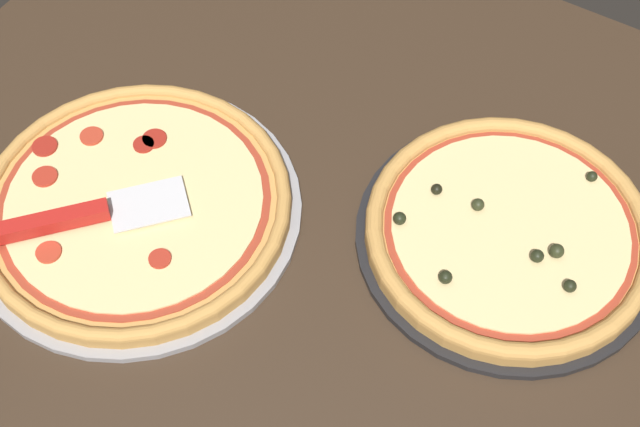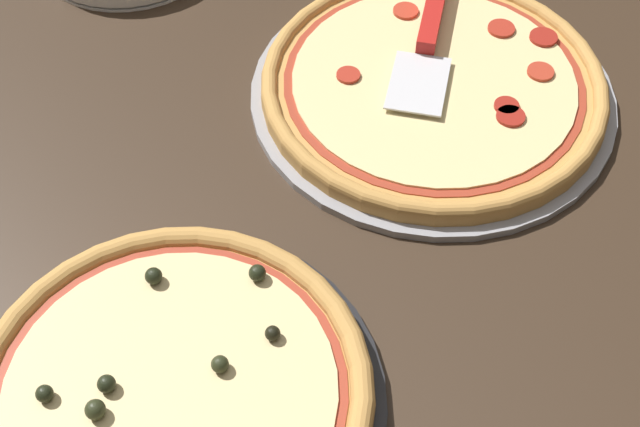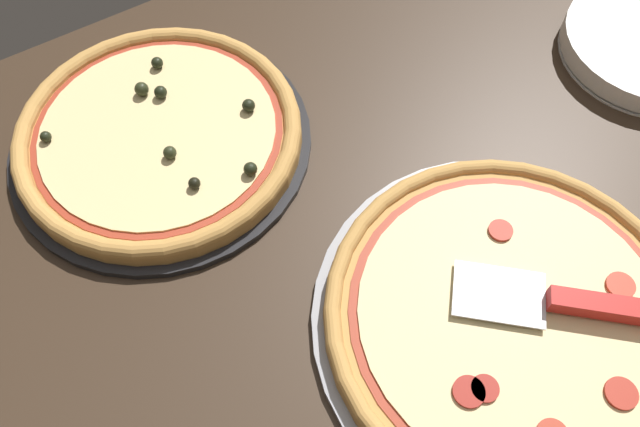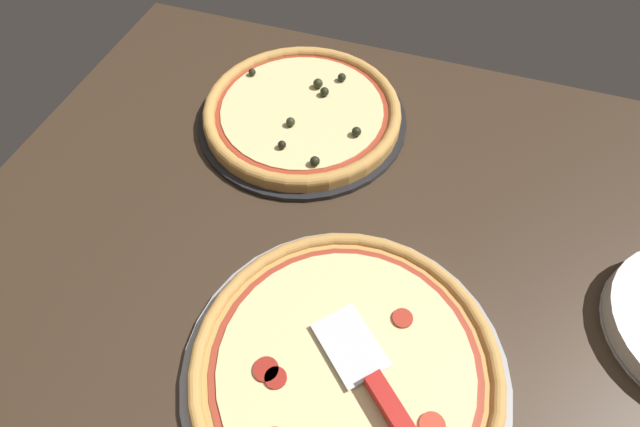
% 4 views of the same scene
% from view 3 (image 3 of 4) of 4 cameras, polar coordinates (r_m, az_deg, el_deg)
% --- Properties ---
extents(ground_plane, '(1.35, 1.11, 0.04)m').
position_cam_3_polar(ground_plane, '(0.77, 10.40, -2.44)').
color(ground_plane, '#38281C').
extents(pizza_pan_front, '(0.43, 0.43, 0.01)m').
position_cam_3_polar(pizza_pan_front, '(0.72, 16.76, -9.47)').
color(pizza_pan_front, '#939399').
rests_on(pizza_pan_front, ground_plane).
extents(pizza_front, '(0.40, 0.40, 0.03)m').
position_cam_3_polar(pizza_front, '(0.70, 17.14, -8.95)').
color(pizza_front, '#C68E47').
rests_on(pizza_front, pizza_pan_front).
extents(pizza_pan_back, '(0.39, 0.39, 0.01)m').
position_cam_3_polar(pizza_pan_back, '(0.83, -14.24, 6.35)').
color(pizza_pan_back, black).
rests_on(pizza_pan_back, ground_plane).
extents(pizza_back, '(0.36, 0.36, 0.04)m').
position_cam_3_polar(pizza_back, '(0.82, -14.51, 7.16)').
color(pizza_back, '#C68E47').
rests_on(pizza_back, pizza_pan_back).
extents(serving_spatula, '(0.21, 0.19, 0.02)m').
position_cam_3_polar(serving_spatula, '(0.71, 23.85, -7.73)').
color(serving_spatula, silver).
rests_on(serving_spatula, pizza_front).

